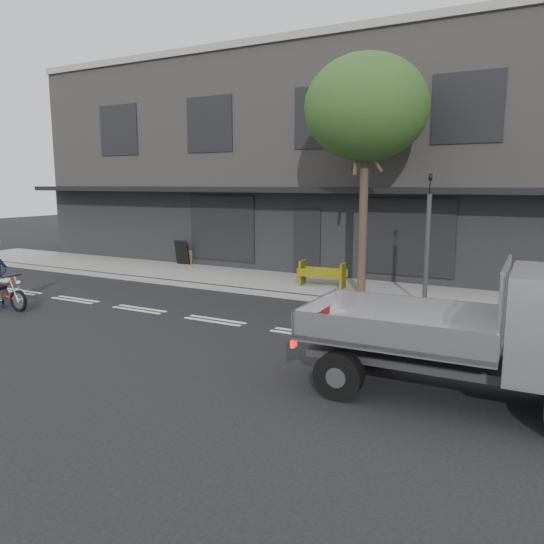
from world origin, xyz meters
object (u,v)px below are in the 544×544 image
at_px(flatbed_ute, 539,328).
at_px(construction_barrier, 319,275).
at_px(sandwich_board, 182,252).
at_px(street_tree, 366,109).
at_px(motorcycle, 2,291).
at_px(traffic_light_pole, 427,248).

xyz_separation_m(flatbed_ute, construction_barrier, (-6.12, 6.30, -0.68)).
height_order(flatbed_ute, sandwich_board, flatbed_ute).
distance_m(street_tree, flatbed_ute, 8.83).
relative_size(street_tree, sandwich_board, 7.19).
bearing_deg(motorcycle, street_tree, 35.44).
relative_size(street_tree, construction_barrier, 4.71).
xyz_separation_m(street_tree, construction_barrier, (-1.34, 0.07, -4.73)).
relative_size(motorcycle, construction_barrier, 1.29).
bearing_deg(traffic_light_pole, street_tree, 156.97).
bearing_deg(flatbed_ute, motorcycle, 176.56).
bearing_deg(street_tree, construction_barrier, 177.05).
distance_m(flatbed_ute, construction_barrier, 8.81).
height_order(traffic_light_pole, construction_barrier, traffic_light_pole).
bearing_deg(flatbed_ute, sandwich_board, 145.83).
bearing_deg(sandwich_board, construction_barrier, -15.55).
xyz_separation_m(motorcycle, flatbed_ute, (12.56, -0.35, 0.75)).
relative_size(motorcycle, flatbed_ute, 0.39).
bearing_deg(street_tree, sandwich_board, 167.18).
height_order(construction_barrier, sandwich_board, sandwich_board).
height_order(flatbed_ute, construction_barrier, flatbed_ute).
relative_size(street_tree, motorcycle, 3.65).
bearing_deg(traffic_light_pole, sandwich_board, 165.03).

